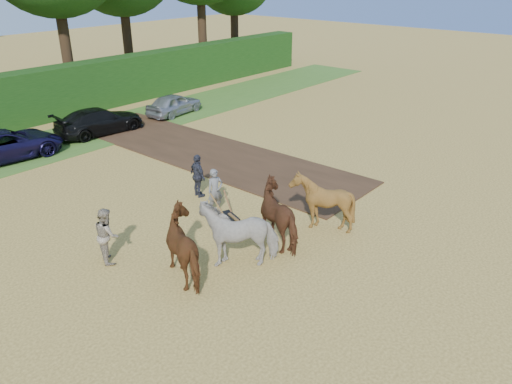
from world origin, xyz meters
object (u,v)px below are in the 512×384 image
spectator_near (107,235)px  plough_team (260,221)px  spectator_far (198,176)px  parked_cars (12,144)px

spectator_near → plough_team: 4.80m
spectator_far → plough_team: 4.74m
spectator_far → plough_team: plough_team is taller
spectator_near → parked_cars: bearing=11.8°
spectator_near → spectator_far: spectator_near is taller
spectator_far → parked_cars: (-2.70, 10.03, -0.19)m
spectator_near → plough_team: (3.60, -3.17, 0.11)m
spectator_far → spectator_near: bearing=119.2°
spectator_far → plough_team: bearing=175.9°
plough_team → spectator_far: bearing=71.2°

